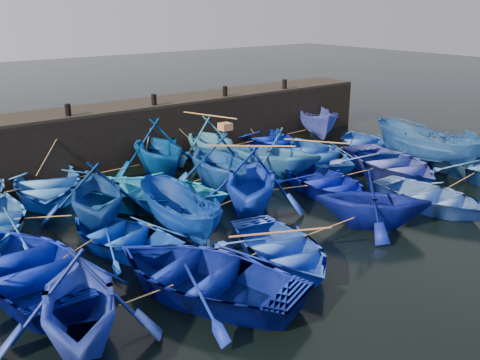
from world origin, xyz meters
TOP-DOWN VIEW (x-y plane):
  - ground at (0.00, 0.00)m, footprint 120.00×120.00m
  - quay_wall at (0.00, 10.50)m, footprint 26.00×2.50m
  - quay_top at (0.00, 10.50)m, footprint 26.00×2.50m
  - bollard_1 at (-4.00, 9.60)m, footprint 0.24×0.24m
  - bollard_2 at (0.00, 9.60)m, footprint 0.24×0.24m
  - bollard_3 at (4.00, 9.60)m, footprint 0.24×0.24m
  - bollard_4 at (8.00, 9.60)m, footprint 0.24×0.24m
  - boat_1 at (-5.80, 7.69)m, footprint 5.31×6.20m
  - boat_2 at (-0.94, 7.79)m, footprint 4.64×5.15m
  - boat_3 at (1.86, 7.89)m, footprint 3.87×4.39m
  - boat_4 at (5.59, 8.02)m, footprint 4.36×5.34m
  - boat_5 at (9.20, 8.15)m, footprint 3.76×4.70m
  - boat_7 at (-5.33, 4.02)m, footprint 5.02×5.37m
  - boat_8 at (-3.04, 4.30)m, footprint 6.54×6.77m
  - boat_9 at (0.03, 4.57)m, footprint 4.46×4.97m
  - boat_10 at (2.64, 4.36)m, footprint 5.23×5.39m
  - boat_11 at (5.39, 4.53)m, footprint 5.42×6.18m
  - boat_12 at (8.66, 4.33)m, footprint 5.40×5.90m
  - boat_13 at (-8.41, 1.23)m, footprint 3.86×5.37m
  - boat_14 at (-5.55, 1.85)m, footprint 4.08×4.87m
  - boat_15 at (-3.66, 1.64)m, footprint 1.61×4.07m
  - boat_16 at (-0.46, 1.94)m, footprint 5.82×5.84m
  - boat_17 at (2.87, 1.46)m, footprint 4.04×5.09m
  - boat_18 at (6.69, 1.36)m, footprint 5.38×6.41m
  - boat_19 at (8.93, 1.25)m, footprint 2.32×5.22m
  - boat_20 at (-8.30, -1.88)m, footprint 4.75×5.06m
  - boat_21 at (-5.05, -1.84)m, footprint 5.63×6.48m
  - boat_22 at (-2.35, -1.74)m, footprint 4.01×4.94m
  - boat_23 at (1.72, -1.68)m, footprint 4.85×4.87m
  - boat_24 at (4.74, -1.89)m, footprint 3.20×4.45m
  - wooden_crate at (0.33, 4.57)m, footprint 0.45×0.43m
  - mooring_ropes at (0.36, 5.09)m, footprint 17.86×11.43m
  - loose_oars at (1.11, 3.15)m, footprint 10.00×11.71m

SIDE VIEW (x-z plane):
  - ground at x=0.00m, z-range 0.00..0.00m
  - boat_14 at x=-5.55m, z-range 0.00..0.87m
  - boat_22 at x=-2.35m, z-range 0.00..0.90m
  - boat_24 at x=4.74m, z-range 0.00..0.92m
  - boat_17 at x=2.87m, z-range 0.00..0.95m
  - boat_4 at x=5.59m, z-range 0.00..0.97m
  - boat_12 at x=8.66m, z-range 0.00..1.00m
  - boat_11 at x=5.39m, z-range 0.00..1.07m
  - boat_1 at x=-5.80m, z-range 0.00..1.09m
  - boat_13 at x=-8.41m, z-range 0.00..1.11m
  - boat_21 at x=-5.05m, z-range 0.00..1.12m
  - boat_18 at x=6.69m, z-range 0.00..1.14m
  - boat_8 at x=-3.04m, z-range 0.00..1.14m
  - boat_15 at x=-3.66m, z-range 0.00..1.56m
  - boat_5 at x=9.20m, z-range 0.00..1.73m
  - mooring_ropes at x=0.36m, z-range -0.16..1.94m
  - boat_23 at x=1.72m, z-range 0.00..1.94m
  - boat_19 at x=8.93m, z-range 0.00..1.97m
  - boat_20 at x=-8.30m, z-range 0.00..2.13m
  - boat_3 at x=1.86m, z-range 0.00..2.16m
  - boat_10 at x=2.64m, z-range 0.00..2.16m
  - boat_7 at x=-5.33m, z-range 0.00..2.28m
  - boat_16 at x=-0.46m, z-range 0.00..2.33m
  - boat_9 at x=0.03m, z-range 0.00..2.33m
  - boat_2 at x=-0.94m, z-range 0.00..2.38m
  - quay_wall at x=0.00m, z-range 0.00..2.50m
  - loose_oars at x=1.11m, z-range 0.90..2.39m
  - wooden_crate at x=0.33m, z-range 2.33..2.61m
  - quay_top at x=0.00m, z-range 2.50..2.62m
  - bollard_1 at x=-4.00m, z-range 2.62..3.12m
  - bollard_2 at x=0.00m, z-range 2.62..3.12m
  - bollard_3 at x=4.00m, z-range 2.62..3.12m
  - bollard_4 at x=8.00m, z-range 2.62..3.12m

